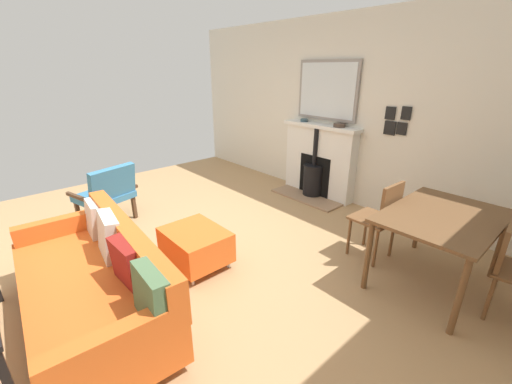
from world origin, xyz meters
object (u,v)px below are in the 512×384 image
at_px(dining_chair_near_fireplace, 381,215).
at_px(armchair_accent, 107,192).
at_px(sofa, 96,282).
at_px(fireplace, 318,165).
at_px(mantel_bowl_far, 339,125).
at_px(mantel_bowl_near, 304,120).
at_px(ottoman, 196,244).
at_px(dining_table, 442,223).

bearing_deg(dining_chair_near_fireplace, armchair_accent, -56.78).
distance_m(sofa, dining_chair_near_fireplace, 2.71).
relative_size(fireplace, mantel_bowl_far, 7.68).
relative_size(mantel_bowl_near, armchair_accent, 0.15).
distance_m(fireplace, ottoman, 2.56).
bearing_deg(armchair_accent, mantel_bowl_far, 152.25).
relative_size(armchair_accent, dining_chair_near_fireplace, 0.91).
xyz_separation_m(mantel_bowl_near, ottoman, (2.52, 0.76, -0.92)).
distance_m(mantel_bowl_near, dining_table, 2.75).
xyz_separation_m(mantel_bowl_near, sofa, (3.51, 0.88, -0.82)).
bearing_deg(dining_table, mantel_bowl_far, -118.85).
height_order(mantel_bowl_near, dining_table, mantel_bowl_near).
distance_m(sofa, dining_table, 2.99).
distance_m(mantel_bowl_far, ottoman, 2.69).
relative_size(sofa, dining_table, 1.65).
xyz_separation_m(mantel_bowl_near, dining_table, (1.02, 2.50, -0.52)).
height_order(dining_table, dining_chair_near_fireplace, dining_chair_near_fireplace).
bearing_deg(fireplace, ottoman, 9.72).
bearing_deg(mantel_bowl_far, fireplace, -88.15).
bearing_deg(armchair_accent, ottoman, 101.13).
bearing_deg(dining_chair_near_fireplace, fireplace, -122.08).
distance_m(mantel_bowl_near, dining_chair_near_fireplace, 2.28).
xyz_separation_m(sofa, dining_table, (-2.49, 1.62, 0.30)).
distance_m(fireplace, mantel_bowl_near, 0.74).
relative_size(fireplace, mantel_bowl_near, 10.91).
bearing_deg(mantel_bowl_near, ottoman, 16.76).
height_order(mantel_bowl_near, armchair_accent, mantel_bowl_near).
height_order(mantel_bowl_near, dining_chair_near_fireplace, mantel_bowl_near).
relative_size(fireplace, dining_chair_near_fireplace, 1.48).
relative_size(fireplace, armchair_accent, 1.63).
bearing_deg(mantel_bowl_far, dining_table, 61.15).
bearing_deg(dining_chair_near_fireplace, ottoman, -38.09).
bearing_deg(dining_chair_near_fireplace, sofa, -23.12).
relative_size(mantel_bowl_far, ottoman, 0.26).
relative_size(sofa, armchair_accent, 2.46).
height_order(sofa, dining_chair_near_fireplace, dining_chair_near_fireplace).
height_order(fireplace, mantel_bowl_near, mantel_bowl_near).
bearing_deg(sofa, dining_table, 146.93).
xyz_separation_m(fireplace, mantel_bowl_near, (-0.01, -0.33, 0.66)).
distance_m(ottoman, armchair_accent, 1.64).
bearing_deg(sofa, dining_chair_near_fireplace, 156.88).
xyz_separation_m(ottoman, armchair_accent, (0.31, -1.60, 0.20)).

